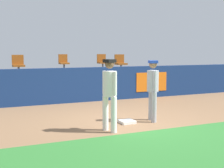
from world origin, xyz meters
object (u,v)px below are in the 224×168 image
at_px(seat_back_center, 64,62).
at_px(seat_back_right, 102,61).
at_px(seat_front_right, 120,62).
at_px(seat_front_left, 18,64).
at_px(player_runner_visitor, 153,86).
at_px(first_base, 127,122).
at_px(player_fielder_home, 109,90).

distance_m(seat_back_center, seat_back_right, 2.05).
height_order(seat_front_right, seat_front_left, same).
xyz_separation_m(player_runner_visitor, seat_front_left, (-2.93, 5.54, 0.48)).
height_order(first_base, player_runner_visitor, player_runner_visitor).
bearing_deg(seat_front_right, seat_back_center, 140.87).
distance_m(seat_back_right, seat_front_right, 1.81).
relative_size(player_runner_visitor, seat_back_right, 2.07).
distance_m(first_base, seat_front_right, 6.16).
height_order(player_fielder_home, player_runner_visitor, player_fielder_home).
relative_size(seat_back_center, seat_back_right, 1.00).
bearing_deg(first_base, seat_front_right, 65.80).
xyz_separation_m(player_runner_visitor, seat_back_right, (1.51, 7.34, 0.48)).
bearing_deg(player_fielder_home, seat_front_right, 135.95).
distance_m(player_fielder_home, seat_front_right, 6.91).
xyz_separation_m(first_base, seat_front_left, (-2.14, 5.47, 1.45)).
distance_m(first_base, player_fielder_home, 1.42).
bearing_deg(seat_front_right, player_fielder_home, -118.20).
height_order(player_fielder_home, seat_back_center, seat_back_center).
bearing_deg(player_runner_visitor, first_base, -79.29).
bearing_deg(player_runner_visitor, seat_front_left, -136.13).
bearing_deg(player_fielder_home, seat_front_left, 176.58).
distance_m(first_base, seat_back_center, 7.41).
distance_m(player_fielder_home, seat_back_right, 8.48).
bearing_deg(seat_back_right, seat_front_left, -157.90).
xyz_separation_m(first_base, player_fielder_home, (-0.80, -0.61, 1.00)).
relative_size(first_base, seat_front_right, 0.48).
distance_m(player_fielder_home, seat_back_center, 7.96).
relative_size(first_base, player_fielder_home, 0.22).
bearing_deg(player_fielder_home, seat_back_right, 142.72).
bearing_deg(seat_front_right, seat_back_right, 95.28).
bearing_deg(first_base, player_runner_visitor, -5.30).
xyz_separation_m(first_base, seat_back_center, (0.24, 7.27, 1.44)).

